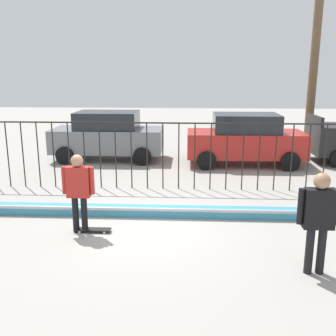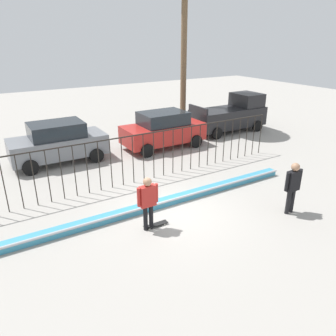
{
  "view_description": "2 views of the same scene",
  "coord_description": "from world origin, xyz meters",
  "px_view_note": "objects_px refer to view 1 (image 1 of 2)",
  "views": [
    {
      "loc": [
        1.22,
        -8.28,
        3.39
      ],
      "look_at": [
        0.7,
        1.4,
        1.01
      ],
      "focal_mm": 41.86,
      "sensor_mm": 36.0,
      "label": 1
    },
    {
      "loc": [
        -5.08,
        -8.19,
        5.55
      ],
      "look_at": [
        0.58,
        1.2,
        1.11
      ],
      "focal_mm": 35.04,
      "sensor_mm": 36.0,
      "label": 2
    }
  ],
  "objects_px": {
    "skateboarder": "(78,186)",
    "skateboard": "(93,229)",
    "camera_operator": "(319,214)",
    "parked_car_red": "(245,139)",
    "parked_car_gray": "(108,135)"
  },
  "relations": [
    {
      "from": "skateboarder",
      "to": "parked_car_red",
      "type": "height_order",
      "value": "parked_car_red"
    },
    {
      "from": "camera_operator",
      "to": "parked_car_red",
      "type": "height_order",
      "value": "parked_car_red"
    },
    {
      "from": "skateboarder",
      "to": "parked_car_gray",
      "type": "distance_m",
      "value": 7.33
    },
    {
      "from": "parked_car_red",
      "to": "parked_car_gray",
      "type": "bearing_deg",
      "value": 172.85
    },
    {
      "from": "camera_operator",
      "to": "parked_car_red",
      "type": "relative_size",
      "value": 0.42
    },
    {
      "from": "parked_car_red",
      "to": "skateboard",
      "type": "bearing_deg",
      "value": -122.77
    },
    {
      "from": "skateboarder",
      "to": "parked_car_red",
      "type": "xyz_separation_m",
      "value": [
        4.43,
        6.69,
        -0.06
      ]
    },
    {
      "from": "parked_car_red",
      "to": "skateboarder",
      "type": "bearing_deg",
      "value": -124.34
    },
    {
      "from": "skateboard",
      "to": "parked_car_gray",
      "type": "xyz_separation_m",
      "value": [
        -1.12,
        7.28,
        0.91
      ]
    },
    {
      "from": "skateboard",
      "to": "parked_car_gray",
      "type": "relative_size",
      "value": 0.19
    },
    {
      "from": "skateboarder",
      "to": "parked_car_red",
      "type": "distance_m",
      "value": 8.03
    },
    {
      "from": "skateboarder",
      "to": "camera_operator",
      "type": "xyz_separation_m",
      "value": [
        4.52,
        -1.56,
        0.04
      ]
    },
    {
      "from": "skateboarder",
      "to": "parked_car_gray",
      "type": "xyz_separation_m",
      "value": [
        -0.86,
        7.28,
        -0.06
      ]
    },
    {
      "from": "skateboard",
      "to": "parked_car_red",
      "type": "height_order",
      "value": "parked_car_red"
    },
    {
      "from": "skateboarder",
      "to": "skateboard",
      "type": "relative_size",
      "value": 2.15
    }
  ]
}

